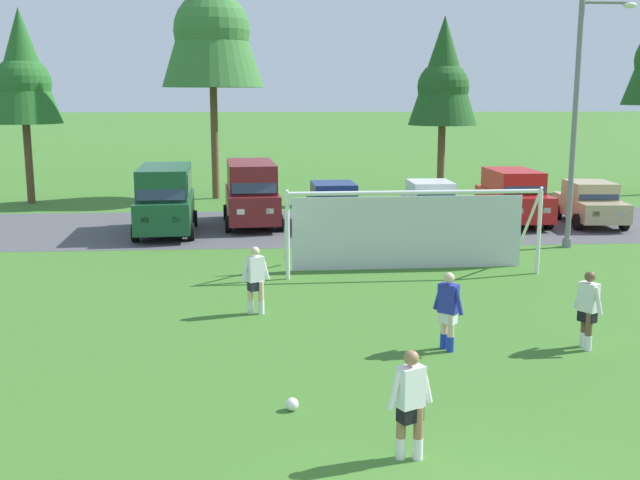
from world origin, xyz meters
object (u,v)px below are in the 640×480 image
(parked_car_slot_left, at_px, (252,192))
(parked_car_slot_center_right, at_px, (513,196))
(player_winger_left, at_px, (448,311))
(parked_car_slot_center, at_px, (431,202))
(parked_car_slot_center_left, at_px, (334,204))
(player_midfield_center, at_px, (588,310))
(player_defender_far, at_px, (410,405))
(parked_car_slot_far_left, at_px, (165,198))
(parked_car_slot_right, at_px, (590,203))
(player_striker_near, at_px, (255,280))
(street_lamp, at_px, (579,122))
(soccer_goal, at_px, (410,228))
(soccer_ball, at_px, (292,404))

(parked_car_slot_left, bearing_deg, parked_car_slot_center_right, -1.68)
(player_winger_left, distance_m, parked_car_slot_center, 15.54)
(parked_car_slot_center, bearing_deg, parked_car_slot_center_left, -176.66)
(player_midfield_center, xyz_separation_m, player_defender_far, (-4.54, -4.52, 0.00))
(parked_car_slot_far_left, height_order, parked_car_slot_center_right, parked_car_slot_far_left)
(parked_car_slot_center, height_order, parked_car_slot_right, same)
(player_striker_near, distance_m, player_midfield_center, 7.48)
(street_lamp, bearing_deg, soccer_goal, -153.85)
(soccer_goal, relative_size, parked_car_slot_left, 1.51)
(parked_car_slot_center_right, bearing_deg, parked_car_slot_left, 178.32)
(parked_car_slot_far_left, distance_m, parked_car_slot_left, 3.59)
(parked_car_slot_center_right, bearing_deg, parked_car_slot_right, -9.57)
(soccer_ball, xyz_separation_m, street_lamp, (10.08, 13.08, 4.13))
(player_midfield_center, bearing_deg, player_defender_far, -135.12)
(soccer_ball, bearing_deg, player_winger_left, 40.60)
(soccer_goal, xyz_separation_m, parked_car_slot_center_right, (5.76, 8.00, -0.18))
(soccer_goal, bearing_deg, street_lamp, 26.15)
(player_striker_near, bearing_deg, parked_car_slot_center_right, 50.10)
(player_winger_left, xyz_separation_m, parked_car_slot_left, (-4.28, 15.51, 0.52))
(soccer_goal, height_order, parked_car_slot_center_left, soccer_goal)
(player_winger_left, relative_size, parked_car_slot_center, 0.39)
(parked_car_slot_right, bearing_deg, parked_car_slot_center, 174.90)
(player_striker_near, bearing_deg, street_lamp, 34.33)
(parked_car_slot_far_left, xyz_separation_m, parked_car_slot_right, (16.78, 0.83, -0.47))
(player_defender_far, bearing_deg, parked_car_slot_far_left, 107.47)
(soccer_goal, height_order, parked_car_slot_far_left, soccer_goal)
(parked_car_slot_center, bearing_deg, player_striker_near, -119.19)
(player_defender_far, distance_m, parked_car_slot_center_right, 21.36)
(soccer_ball, xyz_separation_m, player_midfield_center, (6.17, 2.71, 0.71))
(soccer_goal, height_order, parked_car_slot_right, soccer_goal)
(parked_car_slot_left, height_order, parked_car_slot_right, parked_car_slot_left)
(parked_car_slot_center_right, distance_m, street_lamp, 5.86)
(soccer_ball, xyz_separation_m, soccer_goal, (3.83, 10.01, 1.18))
(parked_car_slot_center_left, bearing_deg, parked_car_slot_center, 3.34)
(player_defender_far, height_order, parked_car_slot_right, parked_car_slot_right)
(parked_car_slot_left, relative_size, parked_car_slot_right, 1.14)
(parked_car_slot_center_left, height_order, parked_car_slot_center, same)
(soccer_ball, relative_size, street_lamp, 0.03)
(parked_car_slot_center, distance_m, parked_car_slot_right, 6.40)
(soccer_ball, xyz_separation_m, player_defender_far, (1.63, -1.81, 0.71))
(parked_car_slot_far_left, relative_size, parked_car_slot_center_left, 1.15)
(player_defender_far, bearing_deg, parked_car_slot_right, 60.42)
(parked_car_slot_center, distance_m, street_lamp, 7.16)
(soccer_ball, relative_size, player_winger_left, 0.13)
(soccer_goal, bearing_deg, player_midfield_center, -72.23)
(soccer_ball, xyz_separation_m, parked_car_slot_center_left, (2.27, 17.84, 0.77))
(soccer_goal, relative_size, parked_car_slot_center, 1.78)
(player_winger_left, height_order, parked_car_slot_right, parked_car_slot_right)
(parked_car_slot_center_right, bearing_deg, parked_car_slot_center, 178.93)
(player_midfield_center, distance_m, parked_car_slot_right, 16.13)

